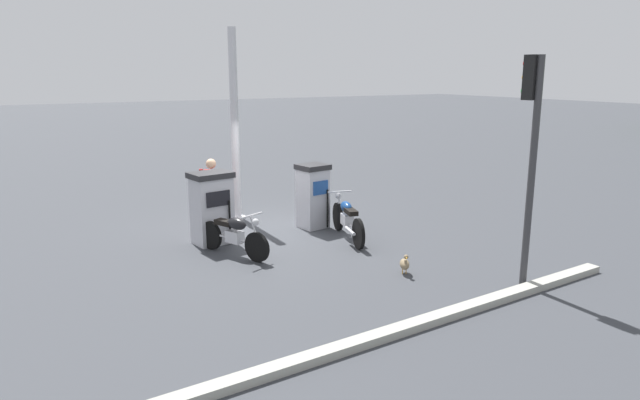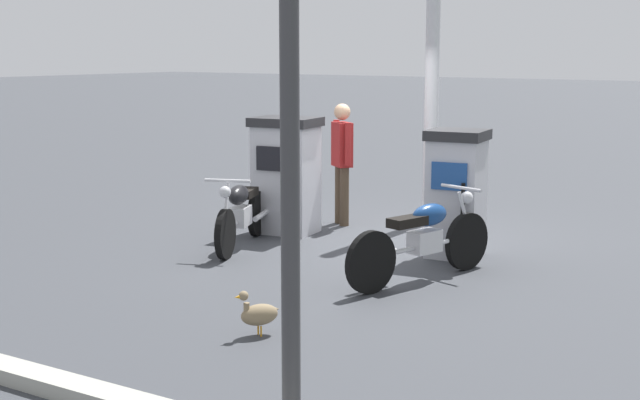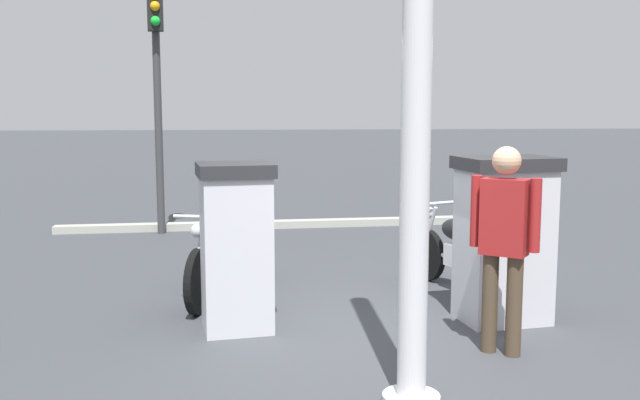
% 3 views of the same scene
% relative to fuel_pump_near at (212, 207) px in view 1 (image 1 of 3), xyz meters
% --- Properties ---
extents(ground_plane, '(120.00, 120.00, 0.00)m').
position_rel_fuel_pump_near_xyz_m(ground_plane, '(-0.16, 1.24, -0.79)').
color(ground_plane, '#383A3F').
extents(fuel_pump_near, '(0.75, 0.93, 1.56)m').
position_rel_fuel_pump_near_xyz_m(fuel_pump_near, '(0.00, 0.00, 0.00)').
color(fuel_pump_near, silver).
rests_on(fuel_pump_near, ground).
extents(fuel_pump_far, '(0.70, 0.74, 1.52)m').
position_rel_fuel_pump_near_xyz_m(fuel_pump_far, '(0.00, 2.49, -0.02)').
color(fuel_pump_far, silver).
rests_on(fuel_pump_far, ground).
extents(motorcycle_near_pump, '(1.81, 0.87, 0.94)m').
position_rel_fuel_pump_near_xyz_m(motorcycle_near_pump, '(1.04, 0.07, -0.35)').
color(motorcycle_near_pump, black).
rests_on(motorcycle_near_pump, ground).
extents(motorcycle_far_pump, '(2.08, 0.81, 0.96)m').
position_rel_fuel_pump_near_xyz_m(motorcycle_far_pump, '(1.19, 2.68, -0.33)').
color(motorcycle_far_pump, black).
rests_on(motorcycle_far_pump, ground).
extents(attendant_person, '(0.42, 0.51, 1.70)m').
position_rel_fuel_pump_near_xyz_m(attendant_person, '(-0.88, 0.33, 0.19)').
color(attendant_person, '#473828').
rests_on(attendant_person, ground).
extents(wandering_duck, '(0.39, 0.31, 0.42)m').
position_rel_fuel_pump_near_xyz_m(wandering_duck, '(3.62, 2.35, -0.59)').
color(wandering_duck, '#847051').
rests_on(wandering_duck, ground).
extents(roadside_traffic_light, '(0.39, 0.26, 3.89)m').
position_rel_fuel_pump_near_xyz_m(roadside_traffic_light, '(5.04, 3.76, 1.86)').
color(roadside_traffic_light, '#38383A').
rests_on(roadside_traffic_light, ground).
extents(canopy_support_pole, '(0.40, 0.40, 4.66)m').
position_rel_fuel_pump_near_xyz_m(canopy_support_pole, '(-1.72, 1.28, 1.46)').
color(canopy_support_pole, silver).
rests_on(canopy_support_pole, ground).
extents(road_edge_kerb, '(0.64, 8.51, 0.12)m').
position_rel_fuel_pump_near_xyz_m(road_edge_kerb, '(5.48, 1.24, -0.73)').
color(road_edge_kerb, '#9E9E93').
rests_on(road_edge_kerb, ground).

